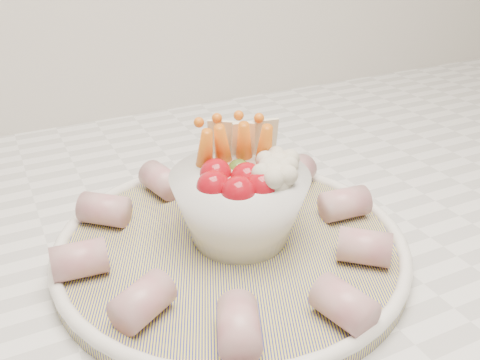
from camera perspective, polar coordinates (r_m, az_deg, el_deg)
name	(u,v)px	position (r m, az deg, el deg)	size (l,w,h in m)	color
serving_platter	(231,245)	(0.50, -0.94, -6.97)	(0.42, 0.42, 0.02)	navy
veggie_bowl	(241,199)	(0.48, 0.10, -2.01)	(0.12, 0.12, 0.11)	white
cured_meat_rolls	(230,228)	(0.49, -1.06, -5.12)	(0.30, 0.31, 0.03)	#A54B58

